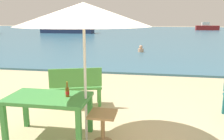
{
  "coord_description": "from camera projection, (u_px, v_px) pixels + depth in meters",
  "views": [
    {
      "loc": [
        0.54,
        -3.56,
        2.06
      ],
      "look_at": [
        -0.59,
        3.0,
        0.6
      ],
      "focal_mm": 37.88,
      "sensor_mm": 36.0,
      "label": 1
    }
  ],
  "objects": [
    {
      "name": "boat_barge",
      "position": [
        207.0,
        27.0,
        40.06
      ],
      "size": [
        3.73,
        1.02,
        1.36
      ],
      "color": "maroon",
      "rests_on": "sea_water"
    },
    {
      "name": "swimmer_person",
      "position": [
        141.0,
        49.0,
        14.14
      ],
      "size": [
        0.34,
        0.34,
        0.41
      ],
      "color": "tan",
      "rests_on": "sea_water"
    },
    {
      "name": "side_table_wood",
      "position": [
        103.0,
        123.0,
        3.92
      ],
      "size": [
        0.44,
        0.44,
        0.54
      ],
      "color": "#9E7A51",
      "rests_on": "ground_plane"
    },
    {
      "name": "bench_green_left",
      "position": [
        76.0,
        85.0,
        5.52
      ],
      "size": [
        1.25,
        0.72,
        0.95
      ],
      "color": "#4C9E47",
      "rests_on": "ground_plane"
    },
    {
      "name": "boat_sailboat",
      "position": [
        67.0,
        26.0,
        32.2
      ],
      "size": [
        7.1,
        1.94,
        2.58
      ],
      "color": "navy",
      "rests_on": "sea_water"
    },
    {
      "name": "sea_water",
      "position": [
        149.0,
        33.0,
        32.82
      ],
      "size": [
        120.0,
        50.0,
        0.08
      ],
      "primitive_type": "cube",
      "color": "#386B84",
      "rests_on": "ground_plane"
    },
    {
      "name": "picnic_table_green",
      "position": [
        48.0,
        102.0,
        4.04
      ],
      "size": [
        1.4,
        0.8,
        0.76
      ],
      "color": "#3D8C42",
      "rests_on": "ground_plane"
    },
    {
      "name": "patio_umbrella",
      "position": [
        84.0,
        14.0,
        3.62
      ],
      "size": [
        2.1,
        2.1,
        2.3
      ],
      "color": "silver",
      "rests_on": "ground_plane"
    },
    {
      "name": "beer_bottle_amber",
      "position": [
        67.0,
        91.0,
        3.99
      ],
      "size": [
        0.07,
        0.07,
        0.26
      ],
      "color": "brown",
      "rests_on": "picnic_table_green"
    }
  ]
}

